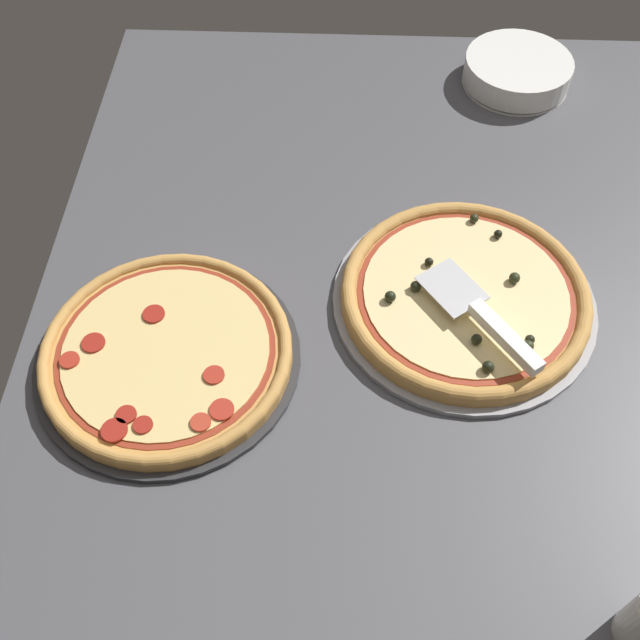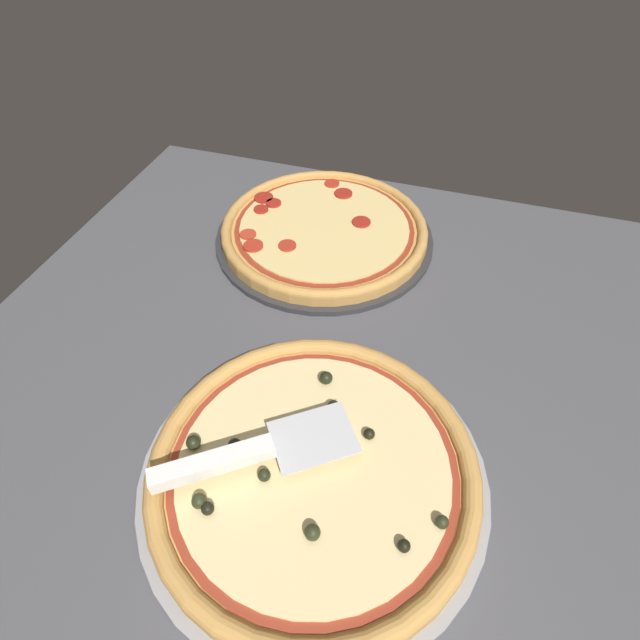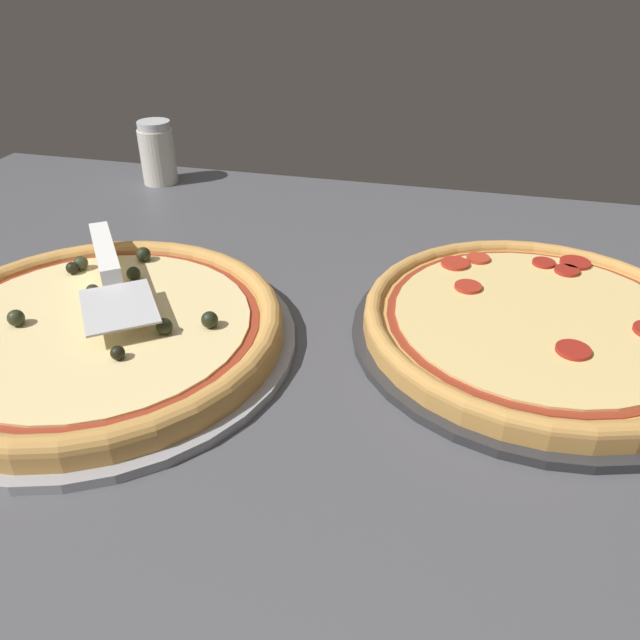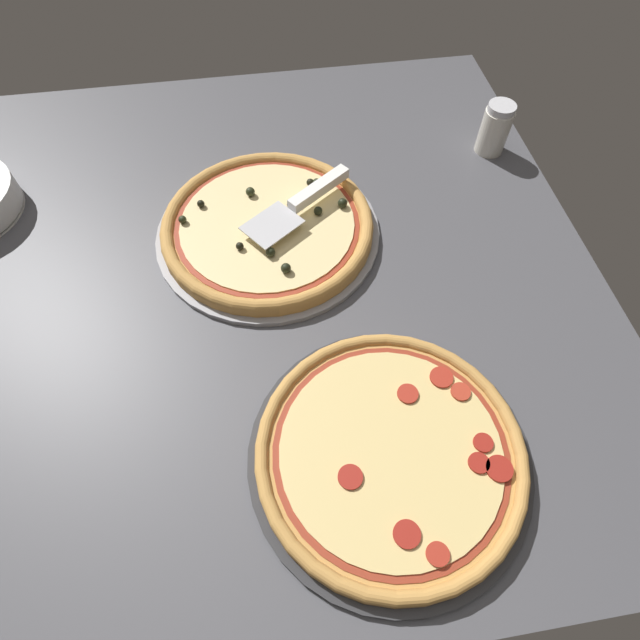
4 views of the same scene
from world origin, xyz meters
TOP-DOWN VIEW (x-y plane):
  - ground_plane at (0.00, 0.00)cm, footprint 130.67×121.86cm
  - pizza_pan_front at (-7.72, -7.25)cm, footprint 41.52×41.52cm
  - pizza_front at (-7.73, -7.26)cm, footprint 39.03×39.03cm
  - pizza_pan_back at (-20.30, 37.75)cm, footprint 39.73×39.73cm
  - pizza_back at (-20.34, 37.76)cm, footprint 37.35×37.35cm
  - serving_spatula at (-15.99, -10.21)cm, footprint 21.76×17.67cm
  - parmesan_shaker at (-56.74, -24.39)cm, footprint 6.00×6.00cm

SIDE VIEW (x-z plane):
  - ground_plane at x=0.00cm, z-range -3.60..0.00cm
  - pizza_pan_front at x=-7.72cm, z-range 0.00..1.00cm
  - pizza_pan_back at x=-20.30cm, z-range 0.00..1.00cm
  - pizza_back at x=-20.34cm, z-range 1.04..3.69cm
  - pizza_front at x=-7.73cm, z-range 0.46..4.33cm
  - parmesan_shaker at x=-56.74cm, z-range -0.10..10.53cm
  - serving_spatula at x=-15.99cm, z-range 4.68..6.68cm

